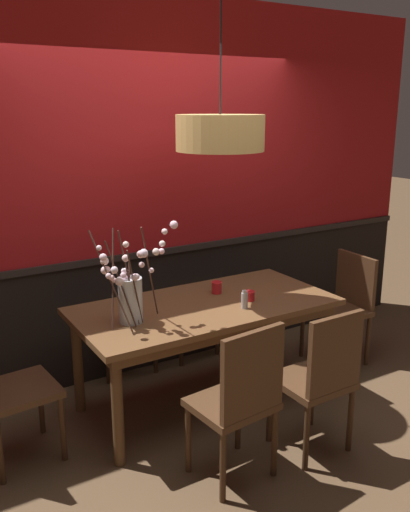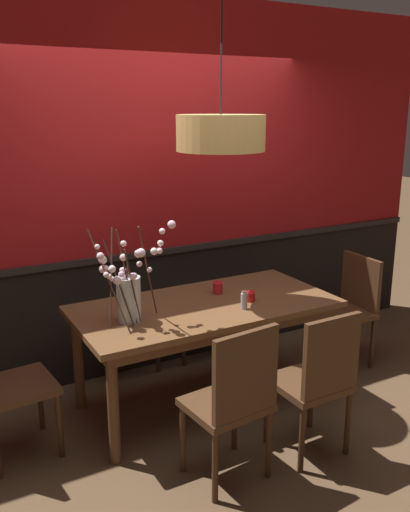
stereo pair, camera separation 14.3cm
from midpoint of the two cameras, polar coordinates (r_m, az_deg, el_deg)
The scene contains 14 objects.
ground_plane at distance 4.20m, azimuth -1.01°, elevation -14.85°, with size 24.00×24.00×0.00m, color brown.
back_wall at distance 4.39m, azimuth -6.41°, elevation 6.61°, with size 5.42×0.14×2.93m.
dining_table at distance 3.90m, azimuth -1.05°, elevation -6.12°, with size 1.84×0.90×0.77m.
chair_far_side_right at distance 4.81m, azimuth -3.25°, elevation -3.88°, with size 0.48×0.46×0.96m.
chair_head_west_end at distance 3.56m, azimuth -21.21°, elevation -12.41°, with size 0.47×0.47×0.91m.
chair_near_side_left at distance 3.17m, azimuth 2.36°, elevation -14.39°, with size 0.48×0.43×0.97m.
chair_head_east_end at distance 4.76m, azimuth 13.37°, elevation -4.66°, with size 0.45×0.47×0.92m.
chair_near_side_right at distance 3.47m, azimuth 10.74°, elevation -12.09°, with size 0.43×0.41×0.95m.
chair_far_side_left at distance 4.58m, azimuth -9.65°, elevation -5.43°, with size 0.49×0.44×0.88m.
vase_with_blossoms at distance 3.52m, azimuth -8.93°, elevation -3.89°, with size 0.49×0.34×0.67m.
candle_holder_nearer_center at distance 4.07m, azimuth 0.21°, elevation -3.28°, with size 0.08×0.08×0.09m.
candle_holder_nearer_edge at distance 3.93m, azimuth 3.61°, elevation -4.14°, with size 0.08×0.08×0.07m.
condiment_bottle at distance 3.77m, azimuth 3.04°, elevation -4.58°, with size 0.05×0.05×0.13m.
pendant_lamp at distance 3.74m, azimuth 0.46°, elevation 12.67°, with size 0.60×0.60×1.11m.
Camera 1 is at (-1.89, -3.11, 2.11)m, focal length 38.48 mm.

